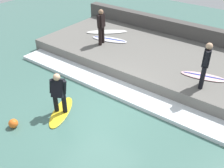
{
  "coord_description": "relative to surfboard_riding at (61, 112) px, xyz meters",
  "views": [
    {
      "loc": [
        -5.16,
        -4.49,
        5.51
      ],
      "look_at": [
        0.81,
        0.0,
        0.7
      ],
      "focal_mm": 42.0,
      "sensor_mm": 36.0,
      "label": 1
    }
  ],
  "objects": [
    {
      "name": "ground_plane",
      "position": [
        0.73,
        -0.95,
        -0.03
      ],
      "size": [
        28.0,
        28.0,
        0.0
      ],
      "primitive_type": "plane",
      "color": "#426B60"
    },
    {
      "name": "concrete_ledge",
      "position": [
        4.86,
        -0.95,
        0.24
      ],
      "size": [
        4.4,
        10.87,
        0.54
      ],
      "primitive_type": "cube",
      "color": "#66635E",
      "rests_on": "ground_plane"
    },
    {
      "name": "back_wall",
      "position": [
        7.31,
        -0.95,
        0.58
      ],
      "size": [
        0.5,
        11.41,
        1.22
      ],
      "primitive_type": "cube",
      "color": "#474442",
      "rests_on": "ground_plane"
    },
    {
      "name": "wave_foam_crest",
      "position": [
        2.17,
        -0.95,
        0.04
      ],
      "size": [
        0.98,
        10.33,
        0.14
      ],
      "primitive_type": "cube",
      "color": "silver",
      "rests_on": "ground_plane"
    },
    {
      "name": "surfboard_riding",
      "position": [
        0.0,
        0.0,
        0.0
      ],
      "size": [
        1.73,
        1.22,
        0.06
      ],
      "color": "yellow",
      "rests_on": "ground_plane"
    },
    {
      "name": "surfer_riding",
      "position": [
        0.0,
        0.0,
        0.82
      ],
      "size": [
        0.55,
        0.59,
        1.43
      ],
      "color": "black",
      "rests_on": "surfboard_riding"
    },
    {
      "name": "surfer_waiting_near",
      "position": [
        3.47,
        -3.34,
        1.42
      ],
      "size": [
        0.53,
        0.31,
        1.62
      ],
      "color": "black",
      "rests_on": "concrete_ledge"
    },
    {
      "name": "surfboard_waiting_near",
      "position": [
        4.12,
        -3.21,
        0.54
      ],
      "size": [
        0.87,
        1.72,
        0.07
      ],
      "color": "beige",
      "rests_on": "concrete_ledge"
    },
    {
      "name": "surfer_waiting_far",
      "position": [
        4.2,
        1.64,
        1.41
      ],
      "size": [
        0.53,
        0.34,
        1.6
      ],
      "color": "black",
      "rests_on": "concrete_ledge"
    },
    {
      "name": "surfboard_waiting_far",
      "position": [
        4.76,
        1.61,
        0.54
      ],
      "size": [
        0.98,
        1.83,
        0.07
      ],
      "color": "silver",
      "rests_on": "concrete_ledge"
    },
    {
      "name": "surfboard_spare",
      "position": [
        5.45,
        2.31,
        0.54
      ],
      "size": [
        1.75,
        1.89,
        0.06
      ],
      "color": "white",
      "rests_on": "concrete_ledge"
    },
    {
      "name": "marker_buoy",
      "position": [
        -1.38,
        0.65,
        0.11
      ],
      "size": [
        0.29,
        0.29,
        0.29
      ],
      "primitive_type": "sphere",
      "color": "orange",
      "rests_on": "ground_plane"
    }
  ]
}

